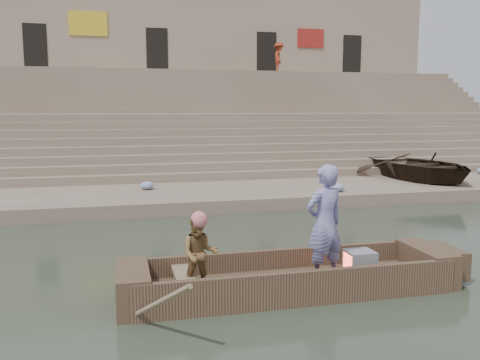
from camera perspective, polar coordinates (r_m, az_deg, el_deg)
name	(u,v)px	position (r m, az deg, el deg)	size (l,w,h in m)	color
ground	(380,278)	(9.56, 15.66, -10.64)	(120.00, 120.00, 0.00)	#2C3628
lower_landing	(259,194)	(16.73, 2.20, -1.61)	(32.00, 4.00, 0.40)	gray
mid_landing	(216,143)	(23.85, -2.73, 4.19)	(32.00, 3.00, 2.80)	gray
upper_landing	(194,116)	(30.70, -5.26, 7.28)	(32.00, 3.00, 5.20)	gray
ghat_steps	(210,133)	(25.48, -3.47, 5.34)	(32.00, 11.00, 5.20)	gray
building_wall	(185,70)	(34.75, -6.32, 12.31)	(32.00, 5.07, 11.20)	#9C856A
main_rowboat	(290,286)	(8.55, 5.68, -11.86)	(5.00, 1.30, 0.22)	brown
rowboat_trim	(302,273)	(8.55, 7.08, -10.49)	(6.04, 2.63, 1.87)	brown
standing_man	(325,224)	(8.25, 9.58, -4.90)	(0.70, 0.46, 1.93)	navy
rowing_man	(200,254)	(7.78, -4.61, -8.38)	(0.58, 0.45, 1.20)	#26742D
television	(359,262)	(8.93, 13.39, -9.08)	(0.46, 0.42, 0.40)	gray
beached_rowboat	(421,166)	(19.84, 19.83, 1.50)	(3.49, 4.89, 1.01)	#2D2116
pedestrian	(279,58)	(31.58, 4.44, 13.70)	(1.18, 0.68, 1.83)	maroon
cloth_bundles	(188,186)	(16.28, -5.94, -0.74)	(20.72, 3.04, 0.26)	#3F5999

